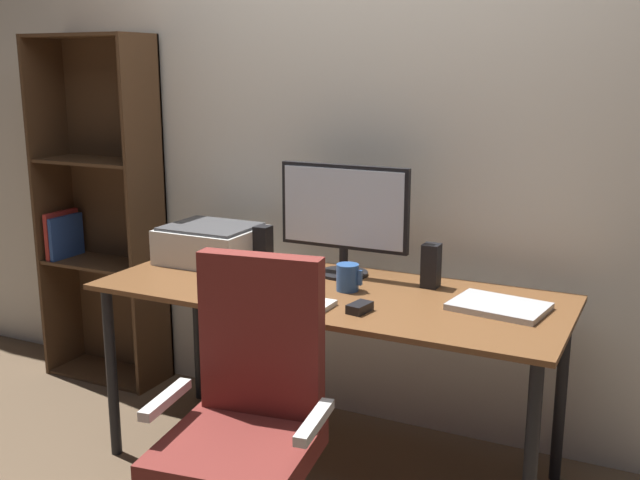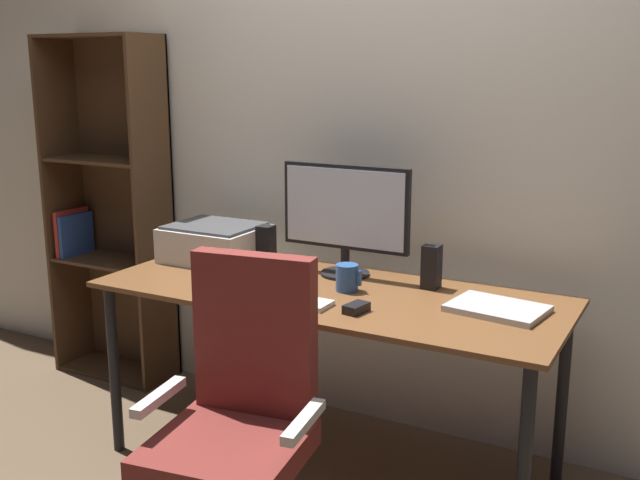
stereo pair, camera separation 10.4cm
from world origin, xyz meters
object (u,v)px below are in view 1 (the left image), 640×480
at_px(mouse, 360,308).
at_px(printer, 211,244).
at_px(keyboard, 295,301).
at_px(laptop, 499,306).
at_px(monitor, 344,213).
at_px(coffee_mug, 348,277).
at_px(desk, 329,309).
at_px(bookshelf, 103,213).
at_px(speaker_left, 263,246).
at_px(office_chair, 246,439).
at_px(speaker_right, 431,266).

height_order(mouse, printer, printer).
bearing_deg(mouse, keyboard, -167.03).
bearing_deg(laptop, monitor, 174.08).
bearing_deg(coffee_mug, mouse, -56.65).
xyz_separation_m(desk, bookshelf, (-1.43, 0.36, 0.19)).
height_order(speaker_left, bookshelf, bookshelf).
relative_size(printer, office_chair, 0.40).
bearing_deg(keyboard, desk, 79.90).
distance_m(keyboard, printer, 0.71).
bearing_deg(monitor, speaker_left, -178.79).
distance_m(coffee_mug, speaker_right, 0.33).
bearing_deg(speaker_right, coffee_mug, -145.37).
height_order(monitor, speaker_right, monitor).
bearing_deg(desk, mouse, -42.53).
distance_m(speaker_right, bookshelf, 1.77).
xyz_separation_m(mouse, coffee_mug, (-0.14, 0.22, 0.04)).
distance_m(desk, bookshelf, 1.49).
bearing_deg(desk, printer, 166.06).
relative_size(office_chair, bookshelf, 0.59).
bearing_deg(bookshelf, printer, -14.23).
relative_size(coffee_mug, office_chair, 0.10).
bearing_deg(office_chair, speaker_left, 108.96).
bearing_deg(mouse, speaker_left, 157.39).
distance_m(desk, monitor, 0.40).
xyz_separation_m(keyboard, mouse, (0.25, 0.01, 0.01)).
bearing_deg(speaker_right, monitor, 178.79).
bearing_deg(monitor, bookshelf, 174.18).
relative_size(monitor, coffee_mug, 5.33).
height_order(printer, office_chair, office_chair).
distance_m(desk, keyboard, 0.22).
distance_m(coffee_mug, bookshelf, 1.54).
bearing_deg(bookshelf, mouse, -18.56).
relative_size(monitor, speaker_left, 3.23).
distance_m(laptop, bookshelf, 2.09).
distance_m(mouse, bookshelf, 1.73).
bearing_deg(bookshelf, speaker_left, -8.36).
height_order(desk, speaker_left, speaker_left).
relative_size(mouse, bookshelf, 0.06).
xyz_separation_m(desk, printer, (-0.64, 0.16, 0.16)).
height_order(desk, laptop, laptop).
relative_size(monitor, office_chair, 0.54).
height_order(keyboard, office_chair, office_chair).
bearing_deg(keyboard, printer, 150.14).
distance_m(printer, office_chair, 1.16).
bearing_deg(monitor, printer, -174.54).
distance_m(laptop, printer, 1.29).
height_order(keyboard, speaker_left, speaker_left).
bearing_deg(mouse, monitor, 131.46).
relative_size(mouse, laptop, 0.30).
xyz_separation_m(laptop, speaker_right, (-0.30, 0.16, 0.07)).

